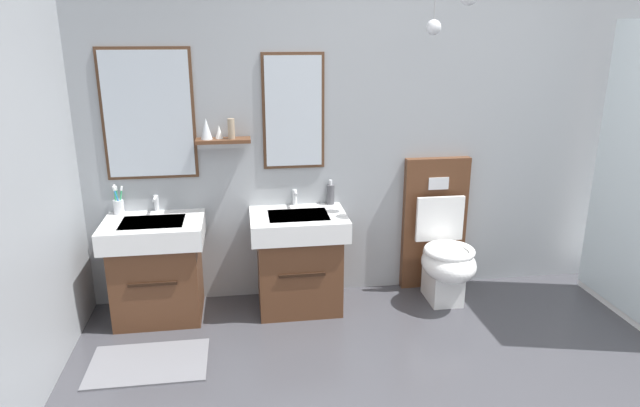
{
  "coord_description": "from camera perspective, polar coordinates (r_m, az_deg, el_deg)",
  "views": [
    {
      "loc": [
        -1.26,
        -1.94,
        1.88
      ],
      "look_at": [
        -0.78,
        1.41,
        0.82
      ],
      "focal_mm": 31.15,
      "sensor_mm": 36.0,
      "label": 1
    }
  ],
  "objects": [
    {
      "name": "vanity_sink_right",
      "position": [
        3.88,
        -2.23,
        -5.59
      ],
      "size": [
        0.65,
        0.51,
        0.69
      ],
      "color": "#56331E",
      "rests_on": "ground"
    },
    {
      "name": "wall_back",
      "position": [
        4.06,
        9.78,
        9.03
      ],
      "size": [
        4.92,
        0.67,
        2.61
      ],
      "color": "#999EA3",
      "rests_on": "ground"
    },
    {
      "name": "tap_on_left_sink",
      "position": [
        3.95,
        -16.51,
        0.19
      ],
      "size": [
        0.03,
        0.13,
        0.11
      ],
      "color": "silver",
      "rests_on": "vanity_sink_left"
    },
    {
      "name": "vanity_sink_left",
      "position": [
        3.9,
        -16.38,
        -6.16
      ],
      "size": [
        0.65,
        0.51,
        0.69
      ],
      "color": "#56331E",
      "rests_on": "ground"
    },
    {
      "name": "tap_on_right_sink",
      "position": [
        3.92,
        -2.59,
        0.79
      ],
      "size": [
        0.03,
        0.13,
        0.11
      ],
      "color": "silver",
      "rests_on": "vanity_sink_right"
    },
    {
      "name": "toothbrush_cup",
      "position": [
        3.98,
        -19.99,
        -0.17
      ],
      "size": [
        0.07,
        0.08,
        0.2
      ],
      "color": "silver",
      "rests_on": "vanity_sink_left"
    },
    {
      "name": "soap_dispenser",
      "position": [
        3.95,
        1.09,
        1.0
      ],
      "size": [
        0.06,
        0.06,
        0.18
      ],
      "color": "#4C4C51",
      "rests_on": "vanity_sink_right"
    },
    {
      "name": "toilet",
      "position": [
        4.12,
        12.33,
        -4.43
      ],
      "size": [
        0.48,
        0.62,
        1.0
      ],
      "color": "#56331E",
      "rests_on": "ground"
    },
    {
      "name": "bath_mat",
      "position": [
        3.54,
        -17.18,
        -15.41
      ],
      "size": [
        0.68,
        0.44,
        0.01
      ],
      "primitive_type": "cube",
      "color": "slate",
      "rests_on": "ground"
    }
  ]
}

